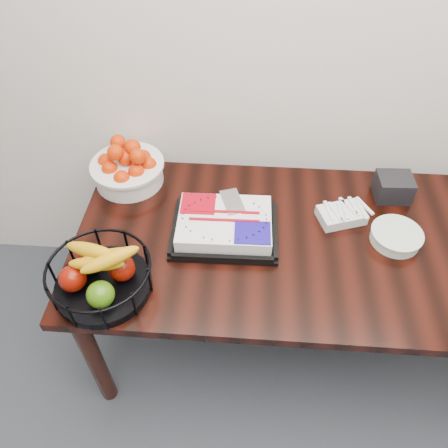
# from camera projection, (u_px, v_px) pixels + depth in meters

# --- Properties ---
(table) EXTENTS (1.80, 0.90, 0.75)m
(table) POSITION_uv_depth(u_px,v_px,m) (298.00, 253.00, 1.80)
(table) COLOR black
(table) RESTS_ON ground
(cake_tray) EXTENTS (0.43, 0.34, 0.09)m
(cake_tray) POSITION_uv_depth(u_px,v_px,m) (225.00, 225.00, 1.74)
(cake_tray) COLOR black
(cake_tray) RESTS_ON table
(tangerine_bowl) EXTENTS (0.32, 0.32, 0.21)m
(tangerine_bowl) POSITION_uv_depth(u_px,v_px,m) (127.00, 165.00, 1.92)
(tangerine_bowl) COLOR white
(tangerine_bowl) RESTS_ON table
(fruit_basket) EXTENTS (0.36, 0.36, 0.19)m
(fruit_basket) POSITION_uv_depth(u_px,v_px,m) (100.00, 275.00, 1.52)
(fruit_basket) COLOR black
(fruit_basket) RESTS_ON table
(plate_stack) EXTENTS (0.20, 0.20, 0.05)m
(plate_stack) POSITION_uv_depth(u_px,v_px,m) (396.00, 236.00, 1.72)
(plate_stack) COLOR white
(plate_stack) RESTS_ON table
(fork_bag) EXTENTS (0.21, 0.17, 0.05)m
(fork_bag) POSITION_uv_depth(u_px,v_px,m) (341.00, 214.00, 1.80)
(fork_bag) COLOR silver
(fork_bag) RESTS_ON table
(napkin_box) EXTENTS (0.15, 0.13, 0.10)m
(napkin_box) POSITION_uv_depth(u_px,v_px,m) (393.00, 187.00, 1.87)
(napkin_box) COLOR black
(napkin_box) RESTS_ON table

